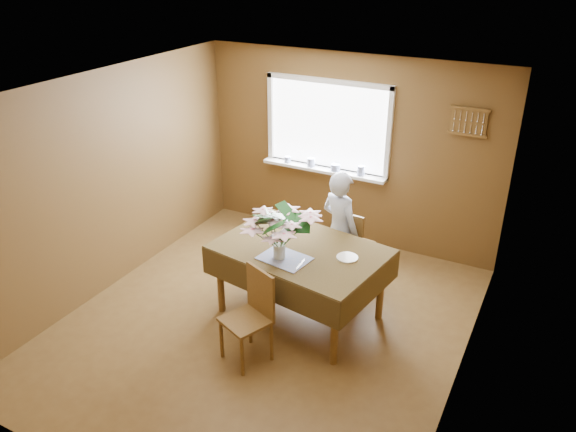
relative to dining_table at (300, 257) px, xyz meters
The scene contains 15 objects.
floor 0.84m from the dining_table, 126.85° to the right, with size 4.50×4.50×0.00m, color brown.
ceiling 1.82m from the dining_table, 126.85° to the right, with size 4.50×4.50×0.00m, color white.
wall_back 2.00m from the dining_table, 97.51° to the left, with size 4.00×4.00×0.00m, color brown.
wall_front 2.65m from the dining_table, 95.57° to the right, with size 4.00×4.00×0.00m, color brown.
wall_left 2.34m from the dining_table, behind, with size 4.50×4.50×0.00m, color brown.
wall_right 1.86m from the dining_table, 10.90° to the right, with size 4.50×4.50×0.00m, color brown.
window_assembly 2.04m from the dining_table, 106.35° to the left, with size 1.72×0.20×1.22m.
spoon_rack 2.50m from the dining_table, 57.49° to the left, with size 0.44×0.05×0.33m.
dining_table is the anchor object (origin of this frame).
chair_far 0.96m from the dining_table, 76.75° to the left, with size 0.43×0.43×0.92m.
chair_near 0.85m from the dining_table, 97.08° to the right, with size 0.53×0.53×0.94m.
seated_woman 0.79m from the dining_table, 80.87° to the left, with size 0.52×0.34×1.43m, color white.
flower_bouquet 0.54m from the dining_table, 109.17° to the right, with size 0.63×0.63×0.54m.
side_plate 0.52m from the dining_table, ahead, with size 0.22×0.22×0.01m, color white.
table_knife 0.36m from the dining_table, 62.67° to the right, with size 0.02×0.20×0.00m, color silver.
Camera 1 is at (2.49, -4.23, 3.66)m, focal length 35.00 mm.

